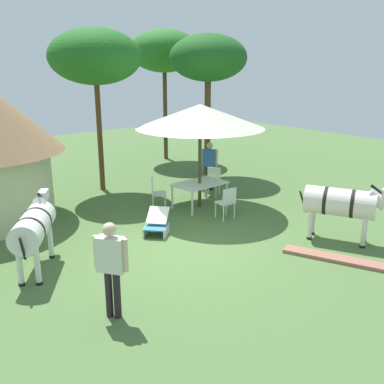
% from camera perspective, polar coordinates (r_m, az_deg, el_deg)
% --- Properties ---
extents(ground_plane, '(36.00, 36.00, 0.00)m').
position_cam_1_polar(ground_plane, '(10.50, -0.69, -6.78)').
color(ground_plane, '#4B6B38').
extents(shade_umbrella, '(3.72, 3.72, 3.06)m').
position_cam_1_polar(shade_umbrella, '(12.56, 1.07, 9.91)').
color(shade_umbrella, '#423D1F').
rests_on(shade_umbrella, ground_plane).
extents(patio_dining_table, '(1.61, 1.10, 0.74)m').
position_cam_1_polar(patio_dining_table, '(12.95, 1.02, 0.89)').
color(patio_dining_table, silver).
rests_on(patio_dining_table, ground_plane).
extents(patio_chair_east_end, '(0.59, 0.59, 0.90)m').
position_cam_1_polar(patio_chair_east_end, '(14.19, 2.76, 1.65)').
color(patio_chair_east_end, silver).
rests_on(patio_chair_east_end, ground_plane).
extents(patio_chair_near_hut, '(0.59, 0.60, 0.90)m').
position_cam_1_polar(patio_chair_near_hut, '(12.90, -4.75, 0.09)').
color(patio_chair_near_hut, silver).
rests_on(patio_chair_near_hut, ground_plane).
extents(patio_chair_west_end, '(0.47, 0.45, 0.90)m').
position_cam_1_polar(patio_chair_west_end, '(11.99, 4.62, -1.17)').
color(patio_chair_west_end, silver).
rests_on(patio_chair_west_end, ground_plane).
extents(guest_beside_umbrella, '(0.37, 0.54, 1.64)m').
position_cam_1_polar(guest_beside_umbrella, '(14.68, 2.32, 4.03)').
color(guest_beside_umbrella, black).
rests_on(guest_beside_umbrella, ground_plane).
extents(standing_watcher, '(0.44, 0.51, 1.70)m').
position_cam_1_polar(standing_watcher, '(7.34, -10.56, -8.96)').
color(standing_watcher, black).
rests_on(standing_watcher, ground_plane).
extents(striped_lounge_chair, '(0.96, 0.94, 0.59)m').
position_cam_1_polar(striped_lounge_chair, '(11.03, -4.67, -4.25)').
color(striped_lounge_chair, teal).
rests_on(striped_lounge_chair, ground_plane).
extents(zebra_nearest_camera, '(1.32, 2.10, 1.50)m').
position_cam_1_polar(zebra_nearest_camera, '(10.92, 19.11, -1.39)').
color(zebra_nearest_camera, silver).
rests_on(zebra_nearest_camera, ground_plane).
extents(zebra_by_umbrella, '(1.46, 2.01, 1.50)m').
position_cam_1_polar(zebra_by_umbrella, '(9.44, -20.03, -4.27)').
color(zebra_by_umbrella, silver).
rests_on(zebra_by_umbrella, ground_plane).
extents(acacia_tree_behind_hut, '(2.95, 2.95, 5.26)m').
position_cam_1_polar(acacia_tree_behind_hut, '(14.71, -12.61, 16.90)').
color(acacia_tree_behind_hut, '#54361C').
rests_on(acacia_tree_behind_hut, ground_plane).
extents(acacia_tree_left_background, '(2.86, 2.86, 5.23)m').
position_cam_1_polar(acacia_tree_left_background, '(16.64, 2.13, 17.09)').
color(acacia_tree_left_background, brown).
rests_on(acacia_tree_left_background, ground_plane).
extents(acacia_tree_far_lawn, '(3.01, 3.01, 5.59)m').
position_cam_1_polar(acacia_tree_far_lawn, '(19.50, -3.67, 17.95)').
color(acacia_tree_far_lawn, '#49381D').
rests_on(acacia_tree_far_lawn, ground_plane).
extents(brick_patio_kerb, '(1.44, 2.71, 0.08)m').
position_cam_1_polar(brick_patio_kerb, '(10.12, 19.78, -8.50)').
color(brick_patio_kerb, '#996150').
rests_on(brick_patio_kerb, ground_plane).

